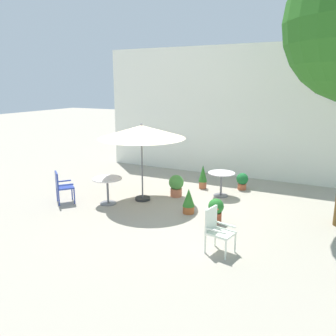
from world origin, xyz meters
TOP-DOWN VIEW (x-y plane):
  - ground_plane at (0.00, 0.00)m, footprint 60.00×60.00m
  - villa_facade at (0.00, 3.98)m, footprint 8.90×0.30m
  - patio_umbrella_0 at (-0.89, 0.02)m, footprint 2.48×2.48m
  - cafe_table_0 at (-1.60, -0.70)m, footprint 0.83×0.83m
  - cafe_table_1 at (1.05, 1.40)m, footprint 0.80×0.80m
  - patio_chair_0 at (-2.80, -1.22)m, footprint 0.65×0.65m
  - patio_chair_1 at (2.07, -2.07)m, footprint 0.57×0.52m
  - potted_plant_0 at (-0.15, 0.77)m, footprint 0.45×0.45m
  - potted_plant_1 at (0.28, 1.88)m, footprint 0.28×0.28m
  - potted_plant_2 at (1.45, 2.34)m, footprint 0.38×0.38m
  - potted_plant_3 at (0.73, -0.36)m, footprint 0.32×0.32m
  - potted_plant_4 at (1.57, -0.63)m, footprint 0.38×0.38m

SIDE VIEW (x-z plane):
  - ground_plane at x=0.00m, z-range 0.00..0.00m
  - potted_plant_2 at x=1.45m, z-range 0.03..0.57m
  - potted_plant_4 at x=1.57m, z-range 0.03..0.64m
  - potted_plant_3 at x=0.73m, z-range 0.01..0.68m
  - potted_plant_0 at x=-0.15m, z-range 0.03..0.69m
  - potted_plant_1 at x=0.28m, z-range 0.02..0.80m
  - patio_chair_1 at x=2.07m, z-range 0.05..0.97m
  - cafe_table_1 at x=1.05m, z-range 0.15..0.88m
  - cafe_table_0 at x=-1.60m, z-range 0.15..0.91m
  - patio_chair_0 at x=-2.80m, z-range 0.08..1.00m
  - patio_umbrella_0 at x=-0.89m, z-range 0.87..3.12m
  - villa_facade at x=0.00m, z-range 0.00..4.64m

